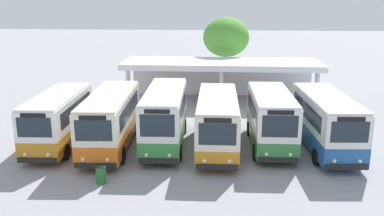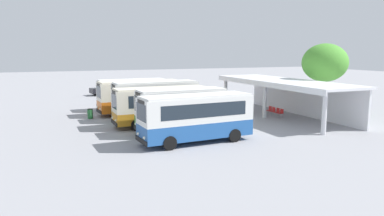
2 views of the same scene
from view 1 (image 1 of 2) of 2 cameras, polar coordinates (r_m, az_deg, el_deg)
name	(u,v)px [view 1 (image 1 of 2)]	position (r m, az deg, el deg)	size (l,w,h in m)	color
ground_plane	(214,161)	(22.71, 3.05, -7.36)	(180.00, 180.00, 0.00)	#939399
city_bus_nearest_orange	(59,118)	(25.61, -17.92, -1.31)	(2.50, 7.22, 3.16)	black
city_bus_second_in_row	(111,118)	(24.61, -11.17, -1.41)	(2.68, 8.17, 3.25)	black
city_bus_middle_cream	(165,115)	(24.56, -3.76, -1.00)	(2.46, 7.75, 3.39)	black
city_bus_fourth_amber	(217,120)	(23.94, 3.52, -1.72)	(2.43, 7.91, 3.16)	black
city_bus_fifth_blue	(271,118)	(24.62, 10.82, -1.32)	(2.44, 6.80, 3.30)	black
city_bus_far_end_green	(326,120)	(25.04, 17.97, -1.61)	(2.70, 7.82, 3.22)	black
terminal_canopy	(221,69)	(35.88, 4.06, 5.36)	(16.52, 4.95, 3.40)	silver
waiting_chair_end_by_column	(210,96)	(34.94, 2.52, 1.63)	(0.45, 0.45, 0.86)	slate
waiting_chair_second_from_end	(217,96)	(34.90, 3.50, 1.60)	(0.45, 0.45, 0.86)	slate
waiting_chair_middle_seat	(224,96)	(34.95, 4.48, 1.60)	(0.45, 0.45, 0.86)	slate
waiting_chair_fourth_seat	(231,97)	(34.95, 5.46, 1.58)	(0.45, 0.45, 0.86)	slate
roadside_tree_behind_canopy	(226,37)	(39.43, 4.72, 9.68)	(4.32, 4.32, 6.81)	brown
litter_bin_apron	(101,174)	(20.48, -12.46, -8.93)	(0.49, 0.49, 0.90)	#266633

